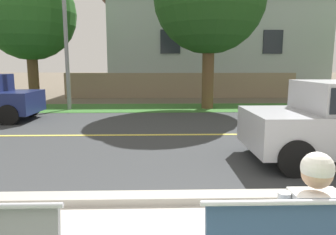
{
  "coord_description": "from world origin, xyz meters",
  "views": [
    {
      "loc": [
        0.17,
        -1.7,
        1.84
      ],
      "look_at": [
        0.31,
        3.35,
        1.0
      ],
      "focal_mm": 33.8,
      "sensor_mm": 36.0,
      "label": 1
    }
  ],
  "objects": [
    {
      "name": "seated_person_white",
      "position": [
        1.26,
        0.45,
        0.68
      ],
      "size": [
        0.52,
        0.68,
        1.25
      ],
      "color": "#47382D",
      "rests_on": "ground_plane"
    },
    {
      "name": "street_asphalt",
      "position": [
        0.0,
        6.5,
        0.0
      ],
      "size": [
        52.0,
        8.0,
        0.01
      ],
      "primitive_type": "cube",
      "color": "#383A3D",
      "rests_on": "ground_plane"
    },
    {
      "name": "road_centre_line",
      "position": [
        0.0,
        6.5,
        0.01
      ],
      "size": [
        48.0,
        0.14,
        0.01
      ],
      "primitive_type": "cube",
      "color": "#E0CC4C",
      "rests_on": "ground_plane"
    },
    {
      "name": "house_across_street",
      "position": [
        3.68,
        19.42,
        3.18
      ],
      "size": [
        13.77,
        6.91,
        6.26
      ],
      "color": "#A3ADB2",
      "rests_on": "ground_plane"
    },
    {
      "name": "garden_wall",
      "position": [
        1.41,
        16.22,
        0.7
      ],
      "size": [
        13.0,
        0.36,
        1.4
      ],
      "primitive_type": "cube",
      "color": "gray",
      "rests_on": "ground_plane"
    },
    {
      "name": "curb_edge",
      "position": [
        0.0,
        2.35,
        0.06
      ],
      "size": [
        44.0,
        0.3,
        0.11
      ],
      "primitive_type": "cube",
      "color": "#ADA89E",
      "rests_on": "ground_plane"
    },
    {
      "name": "shade_tree_far_left",
      "position": [
        -5.46,
        12.97,
        4.39
      ],
      "size": [
        4.1,
        4.1,
        6.76
      ],
      "color": "brown",
      "rests_on": "ground_plane"
    },
    {
      "name": "streetlamp",
      "position": [
        -3.57,
        11.67,
        4.32
      ],
      "size": [
        0.24,
        2.1,
        7.61
      ],
      "color": "gray",
      "rests_on": "ground_plane"
    },
    {
      "name": "ground_plane",
      "position": [
        0.0,
        8.0,
        0.0
      ],
      "size": [
        140.0,
        140.0,
        0.0
      ],
      "primitive_type": "plane",
      "color": "#665B4C"
    },
    {
      "name": "far_verge_grass",
      "position": [
        0.0,
        11.88,
        0.01
      ],
      "size": [
        48.0,
        2.8,
        0.02
      ],
      "primitive_type": "cube",
      "color": "#38702D",
      "rests_on": "ground_plane"
    }
  ]
}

